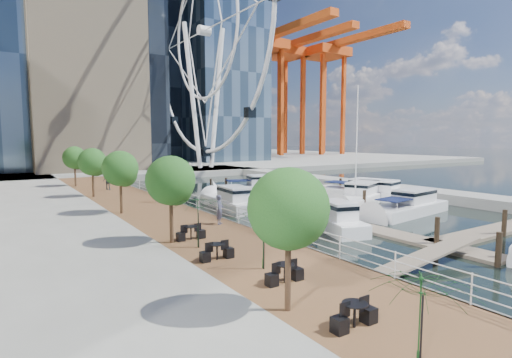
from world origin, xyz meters
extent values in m
plane|color=black|center=(0.00, 0.00, 0.00)|extent=(520.00, 520.00, 0.00)
cube|color=brown|center=(-9.00, 15.00, 0.50)|extent=(6.00, 60.00, 1.00)
cube|color=#595954|center=(-6.00, 15.00, 0.50)|extent=(0.25, 60.00, 1.00)
cube|color=gray|center=(0.00, 102.00, 0.50)|extent=(200.00, 114.00, 1.00)
cube|color=gray|center=(20.00, 20.00, 0.50)|extent=(4.00, 60.00, 1.00)
cube|color=gray|center=(14.00, 52.00, 0.50)|extent=(14.00, 12.00, 1.00)
cube|color=#6D6051|center=(3.00, 10.00, 0.10)|extent=(2.00, 32.00, 0.20)
cube|color=#6D6051|center=(9.00, -2.00, 0.10)|extent=(12.00, 2.00, 0.20)
cube|color=#6D6051|center=(9.00, 8.00, 0.10)|extent=(12.00, 2.00, 0.20)
cube|color=#6D6051|center=(9.00, 18.00, 0.10)|extent=(12.00, 2.00, 0.20)
cylinder|color=white|center=(11.50, 52.00, 14.00)|extent=(0.80, 0.80, 26.00)
cylinder|color=white|center=(16.50, 52.00, 14.00)|extent=(0.80, 0.80, 26.00)
torus|color=white|center=(14.00, 52.00, 26.00)|extent=(0.70, 44.70, 44.70)
cylinder|color=#3F2B1C|center=(-11.40, -6.00, 2.20)|extent=(0.20, 0.20, 2.40)
sphere|color=#265B1E|center=(-11.40, -6.00, 4.30)|extent=(2.60, 2.60, 2.60)
cylinder|color=#3F2B1C|center=(-11.40, 4.00, 2.20)|extent=(0.20, 0.20, 2.40)
sphere|color=#265B1E|center=(-11.40, 4.00, 4.30)|extent=(2.60, 2.60, 2.60)
cylinder|color=#3F2B1C|center=(-11.40, 14.00, 2.20)|extent=(0.20, 0.20, 2.40)
sphere|color=#265B1E|center=(-11.40, 14.00, 4.30)|extent=(2.60, 2.60, 2.60)
cylinder|color=#3F2B1C|center=(-11.40, 24.00, 2.20)|extent=(0.20, 0.20, 2.40)
sphere|color=#265B1E|center=(-11.40, 24.00, 4.30)|extent=(2.60, 2.60, 2.60)
cylinder|color=#3F2B1C|center=(-11.40, 34.00, 2.20)|extent=(0.20, 0.20, 2.40)
sphere|color=#265B1E|center=(-11.40, 34.00, 4.30)|extent=(2.60, 2.60, 2.60)
imported|color=#4A4C63|center=(-7.13, 6.63, 1.96)|extent=(0.81, 0.82, 1.91)
imported|color=#85675C|center=(-7.55, 17.45, 1.85)|extent=(0.83, 0.96, 1.70)
imported|color=#353C43|center=(-9.05, 28.34, 1.93)|extent=(1.16, 0.95, 1.85)
imported|color=#0F3914|center=(-10.72, -10.30, 2.17)|extent=(2.96, 3.00, 2.34)
imported|color=#0E3612|center=(-9.76, -2.25, 2.30)|extent=(3.44, 3.48, 2.59)
imported|color=#103C1E|center=(-10.64, 2.28, 2.30)|extent=(3.25, 3.30, 2.60)
camera|label=1|loc=(-18.97, -15.73, 6.47)|focal=28.00mm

